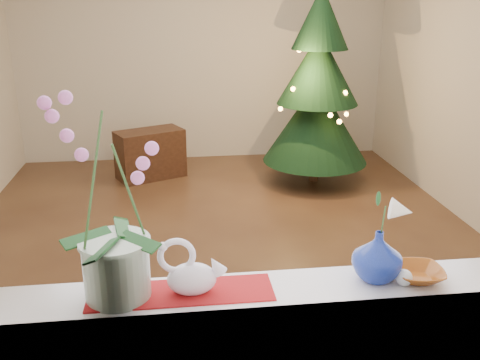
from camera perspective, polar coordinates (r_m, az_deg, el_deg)
The scene contains 14 objects.
ground at distance 4.63m, azimuth -1.74°, elevation -6.32°, with size 5.00×5.00×0.00m, color #3C2418.
wall_back at distance 6.70m, azimuth -3.95°, elevation 13.66°, with size 4.50×0.10×2.70m, color beige.
wall_front at distance 1.82m, azimuth 5.36°, elevation -1.61°, with size 4.50×0.10×2.70m, color beige.
windowsill at distance 2.13m, azimuth 4.23°, elevation -11.75°, with size 2.20×0.26×0.04m, color white.
window_frame at distance 1.75m, azimuth 5.51°, elevation 9.49°, with size 2.22×0.06×1.60m, color white, non-canonical shape.
runner at distance 2.08m, azimuth -6.29°, elevation -11.83°, with size 0.70×0.20×0.01m, color maroon.
orchid_pot at distance 1.94m, azimuth -13.61°, elevation -2.16°, with size 0.26×0.26×0.77m, color silver, non-canonical shape.
swan at distance 2.03m, azimuth -5.20°, elevation -9.26°, with size 0.26×0.12×0.22m, color white, non-canonical shape.
blue_vase at distance 2.18m, azimuth 14.49°, elevation -7.47°, with size 0.23×0.23×0.24m, color navy.
lily at distance 2.09m, azimuth 14.95°, elevation -2.40°, with size 0.13×0.07×0.18m, color white, non-canonical shape.
paperweight at distance 2.20m, azimuth 17.08°, elevation -9.92°, with size 0.07×0.07×0.07m, color white.
amber_dish at distance 2.27m, azimuth 18.45°, elevation -9.54°, with size 0.17×0.17×0.04m, color #8D4410.
xmas_tree at distance 5.83m, azimuth 8.28°, elevation 9.66°, with size 1.14×1.14×2.09m, color black, non-canonical shape.
side_table at distance 6.15m, azimuth -9.55°, elevation 2.74°, with size 0.74×0.37×0.55m, color black.
Camera 1 is at (-0.38, -4.16, 1.99)m, focal length 40.00 mm.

